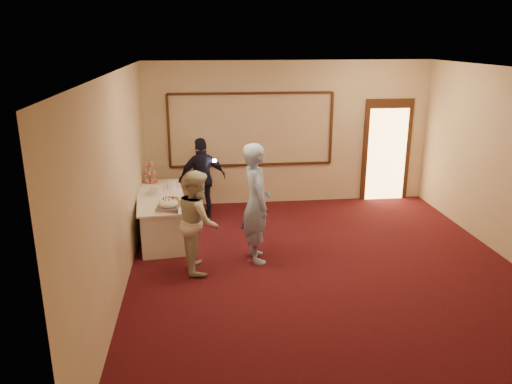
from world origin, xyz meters
TOP-DOWN VIEW (x-y plane):
  - floor at (0.00, 0.00)m, footprint 7.00×7.00m
  - room_walls at (0.00, 0.00)m, footprint 6.04×7.04m
  - wall_molding at (-0.80, 3.47)m, footprint 3.45×0.04m
  - doorway at (2.15, 3.45)m, footprint 1.05×0.07m
  - buffet_table at (-2.60, 1.76)m, footprint 1.02×2.16m
  - pavlova_tray at (-2.41, 1.00)m, footprint 0.40×0.54m
  - cupcake_stand at (-2.85, 2.66)m, footprint 0.30×0.30m
  - plate_stack_a at (-2.66, 1.78)m, footprint 0.21×0.21m
  - plate_stack_b at (-2.41, 2.13)m, footprint 0.18×0.18m
  - tart at (-2.37, 1.41)m, footprint 0.26×0.26m
  - man at (-1.03, 0.60)m, footprint 0.53×0.74m
  - woman at (-1.94, 0.37)m, footprint 0.67×0.82m
  - guest at (-1.85, 2.67)m, footprint 1.01×0.62m
  - camera_flash at (-1.61, 2.50)m, footprint 0.07×0.05m

SIDE VIEW (x-z plane):
  - floor at x=0.00m, z-range 0.00..0.00m
  - buffet_table at x=-2.60m, z-range 0.00..0.77m
  - woman at x=-1.94m, z-range 0.00..1.57m
  - tart at x=-2.37m, z-range 0.77..0.82m
  - guest at x=-1.85m, z-range 0.00..1.61m
  - plate_stack_b at x=-2.41m, z-range 0.77..0.92m
  - pavlova_tray at x=-2.41m, z-range 0.76..0.94m
  - plate_stack_a at x=-2.66m, z-range 0.77..0.95m
  - cupcake_stand at x=-2.85m, z-range 0.71..1.14m
  - man at x=-1.03m, z-range 0.00..1.91m
  - doorway at x=2.15m, z-range -0.02..2.18m
  - camera_flash at x=-1.61m, z-range 1.17..1.22m
  - wall_molding at x=-0.80m, z-range 0.83..2.38m
  - room_walls at x=0.00m, z-range 0.52..3.54m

